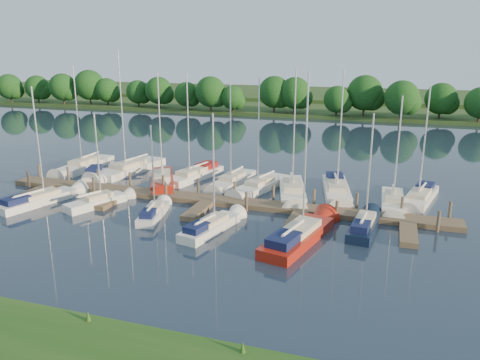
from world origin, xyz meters
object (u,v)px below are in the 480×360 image
(sailboat_s_2, at_px, (154,213))
(sailboat_n_5, at_px, (232,182))
(motorboat, at_px, (94,176))
(sailboat_n_0, at_px, (84,167))
(dock, at_px, (208,202))

(sailboat_s_2, bearing_deg, sailboat_n_5, 62.05)
(sailboat_n_5, bearing_deg, motorboat, 15.44)
(sailboat_n_0, height_order, sailboat_n_5, sailboat_n_0)
(sailboat_n_0, height_order, motorboat, sailboat_n_0)
(sailboat_n_0, bearing_deg, dock, 158.77)
(sailboat_n_0, xyz_separation_m, sailboat_s_2, (14.40, -10.99, 0.03))
(sailboat_n_0, bearing_deg, motorboat, 139.01)
(dock, relative_size, motorboat, 8.25)
(motorboat, distance_m, sailboat_n_5, 14.17)
(motorboat, bearing_deg, sailboat_n_5, 169.84)
(sailboat_n_5, xyz_separation_m, sailboat_s_2, (-2.90, -10.37, 0.04))
(dock, distance_m, sailboat_n_5, 6.21)
(dock, relative_size, sailboat_n_0, 3.47)
(sailboat_n_0, bearing_deg, sailboat_n_5, 178.27)
(dock, relative_size, sailboat_s_2, 5.32)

